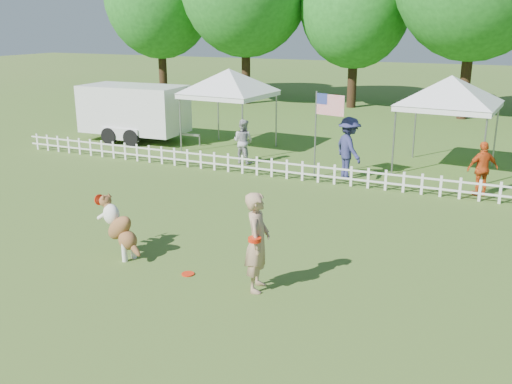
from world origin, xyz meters
TOP-DOWN VIEW (x-y plane):
  - ground at (0.00, 0.00)m, footprint 120.00×120.00m
  - picket_fence at (0.00, 7.00)m, footprint 22.00×0.08m
  - handler at (1.50, -0.16)m, footprint 0.57×0.74m
  - dog at (-1.63, 0.04)m, footprint 1.25×0.74m
  - frisbee_on_turf at (0.05, -0.16)m, footprint 0.28×0.28m
  - canopy_tent_left at (-4.24, 10.03)m, footprint 3.00×3.00m
  - canopy_tent_right at (3.46, 10.08)m, footprint 3.06×3.06m
  - cargo_trailer at (-8.45, 9.96)m, footprint 5.16×2.42m
  - flag_pole at (-0.05, 7.54)m, footprint 1.01×0.35m
  - spectator_a at (-2.83, 8.26)m, footprint 0.79×0.65m
  - spectator_b at (0.92, 7.83)m, footprint 1.34×1.36m
  - spectator_c at (4.73, 7.62)m, footprint 0.94×0.78m
  - tree_far_left at (-15.00, 22.00)m, footprint 6.60×6.60m
  - tree_center_left at (-3.00, 22.50)m, footprint 6.00×6.00m

SIDE VIEW (x-z plane):
  - ground at x=0.00m, z-range 0.00..0.00m
  - frisbee_on_turf at x=0.05m, z-range 0.00..0.02m
  - picket_fence at x=0.00m, z-range 0.00..0.60m
  - dog at x=-1.63m, z-range 0.00..1.23m
  - spectator_a at x=-2.83m, z-range 0.00..1.49m
  - spectator_c at x=4.73m, z-range 0.00..1.50m
  - handler at x=1.50m, z-range 0.00..1.81m
  - spectator_b at x=0.92m, z-range 0.00..1.88m
  - cargo_trailer at x=-8.45m, z-range 0.00..2.24m
  - flag_pole at x=-0.05m, z-range 0.00..2.63m
  - canopy_tent_left at x=-4.24m, z-range 0.00..2.90m
  - canopy_tent_right at x=3.46m, z-range 0.00..2.95m
  - tree_center_left at x=-3.00m, z-range 0.00..9.80m
  - tree_far_left at x=-15.00m, z-range 0.00..11.00m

